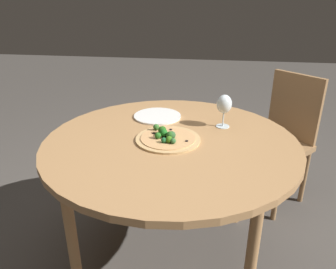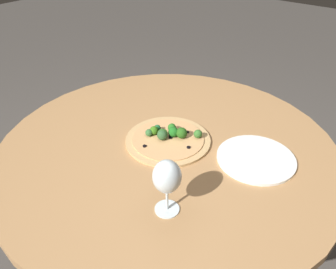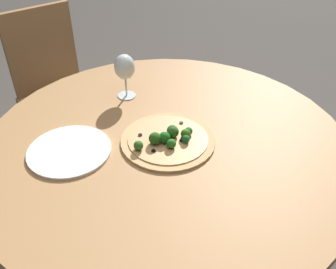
# 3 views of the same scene
# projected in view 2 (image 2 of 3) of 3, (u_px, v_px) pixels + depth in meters

# --- Properties ---
(ground_plane) EXTENTS (12.00, 12.00, 0.00)m
(ground_plane) POSITION_uv_depth(u_px,v_px,m) (168.00, 265.00, 1.67)
(ground_plane) COLOR #4C4742
(dining_table) EXTENTS (1.26, 1.26, 0.77)m
(dining_table) POSITION_uv_depth(u_px,v_px,m) (168.00, 157.00, 1.27)
(dining_table) COLOR #A87A4C
(dining_table) RESTS_ON ground_plane
(pizza) EXTENTS (0.32, 0.32, 0.06)m
(pizza) POSITION_uv_depth(u_px,v_px,m) (168.00, 138.00, 1.24)
(pizza) COLOR tan
(pizza) RESTS_ON dining_table
(wine_glass) EXTENTS (0.08, 0.08, 0.18)m
(wine_glass) POSITION_uv_depth(u_px,v_px,m) (167.00, 178.00, 0.89)
(wine_glass) COLOR silver
(wine_glass) RESTS_ON dining_table
(plate_near) EXTENTS (0.27, 0.27, 0.01)m
(plate_near) POSITION_uv_depth(u_px,v_px,m) (256.00, 158.00, 1.15)
(plate_near) COLOR white
(plate_near) RESTS_ON dining_table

